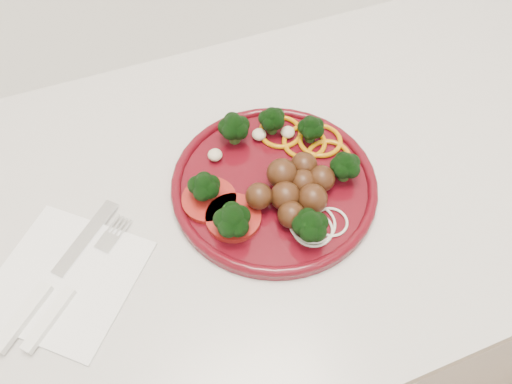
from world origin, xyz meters
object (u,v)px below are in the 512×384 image
object	(u,v)px
plate	(277,180)
fork	(62,302)
knife	(44,290)
napkin	(66,278)

from	to	relation	value
plate	fork	xyz separation A→B (m)	(-0.29, -0.06, -0.01)
knife	fork	bearing A→B (deg)	-97.00
knife	fork	size ratio (longest dim) A/B	1.12
napkin	knife	bearing A→B (deg)	-159.39
fork	plate	bearing A→B (deg)	-31.09
napkin	knife	distance (m)	0.03
napkin	knife	xyz separation A→B (m)	(-0.02, -0.01, 0.01)
knife	napkin	bearing A→B (deg)	-22.66
napkin	fork	world-z (taller)	fork
knife	fork	xyz separation A→B (m)	(0.02, -0.02, -0.00)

